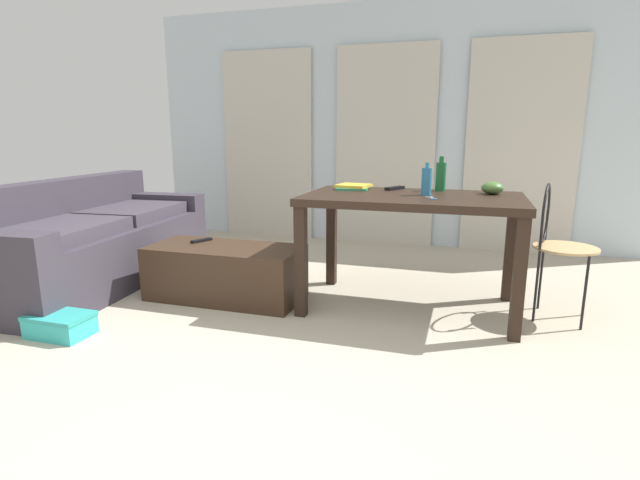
{
  "coord_description": "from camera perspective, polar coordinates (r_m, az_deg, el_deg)",
  "views": [
    {
      "loc": [
        0.88,
        -1.51,
        1.18
      ],
      "look_at": [
        -0.12,
        1.71,
        0.43
      ],
      "focal_mm": 27.15,
      "sensor_mm": 36.0,
      "label": 1
    }
  ],
  "objects": [
    {
      "name": "ground_plane",
      "position": [
        3.31,
        0.66,
        -8.3
      ],
      "size": [
        8.89,
        8.89,
        0.0
      ],
      "primitive_type": "plane",
      "color": "#B2A893"
    },
    {
      "name": "wall_back",
      "position": [
        5.29,
        7.86,
        13.09
      ],
      "size": [
        5.22,
        0.1,
        2.48
      ],
      "primitive_type": "cube",
      "color": "silver",
      "rests_on": "ground"
    },
    {
      "name": "curtains",
      "position": [
        5.21,
        7.63,
        10.79
      ],
      "size": [
        3.71,
        0.03,
        2.06
      ],
      "color": "beige",
      "rests_on": "ground"
    },
    {
      "name": "couch",
      "position": [
        4.25,
        -25.23,
        -0.3
      ],
      "size": [
        1.0,
        2.14,
        0.81
      ],
      "color": "#38333D",
      "rests_on": "ground"
    },
    {
      "name": "coffee_table",
      "position": [
        3.56,
        -11.06,
        -3.76
      ],
      "size": [
        1.09,
        0.5,
        0.38
      ],
      "color": "#382619",
      "rests_on": "ground"
    },
    {
      "name": "craft_table",
      "position": [
        3.25,
        10.8,
        3.44
      ],
      "size": [
        1.41,
        0.82,
        0.78
      ],
      "color": "black",
      "rests_on": "ground"
    },
    {
      "name": "wire_chair",
      "position": [
        3.39,
        26.04,
        0.53
      ],
      "size": [
        0.38,
        0.41,
        0.87
      ],
      "color": "tan",
      "rests_on": "ground"
    },
    {
      "name": "bottle_near",
      "position": [
        3.51,
        14.05,
        7.32
      ],
      "size": [
        0.07,
        0.07,
        0.24
      ],
      "color": "#195B2D",
      "rests_on": "craft_table"
    },
    {
      "name": "bottle_far",
      "position": [
        3.25,
        12.45,
        6.78
      ],
      "size": [
        0.07,
        0.07,
        0.21
      ],
      "color": "teal",
      "rests_on": "craft_table"
    },
    {
      "name": "bowl",
      "position": [
        3.43,
        19.66,
        5.81
      ],
      "size": [
        0.14,
        0.14,
        0.08
      ],
      "primitive_type": "ellipsoid",
      "color": "#477033",
      "rests_on": "craft_table"
    },
    {
      "name": "book_stack",
      "position": [
        3.53,
        3.97,
        6.27
      ],
      "size": [
        0.25,
        0.27,
        0.03
      ],
      "color": "#2D7F56",
      "rests_on": "craft_table"
    },
    {
      "name": "tv_remote_on_table",
      "position": [
        3.54,
        8.81,
        6.07
      ],
      "size": [
        0.13,
        0.18,
        0.02
      ],
      "primitive_type": "cube",
      "rotation": [
        0.0,
        0.0,
        -0.51
      ],
      "color": "black",
      "rests_on": "craft_table"
    },
    {
      "name": "scissors",
      "position": [
        3.09,
        13.09,
        4.82
      ],
      "size": [
        0.08,
        0.12,
        0.0
      ],
      "color": "#9EA0A5",
      "rests_on": "craft_table"
    },
    {
      "name": "tv_remote_primary",
      "position": [
        3.71,
        -13.79,
        -0.04
      ],
      "size": [
        0.11,
        0.17,
        0.02
      ],
      "primitive_type": "cube",
      "rotation": [
        0.0,
        0.0,
        -0.46
      ],
      "color": "black",
      "rests_on": "coffee_table"
    },
    {
      "name": "shoebox",
      "position": [
        3.28,
        -28.29,
        -8.78
      ],
      "size": [
        0.36,
        0.23,
        0.14
      ],
      "color": "#33B2AD",
      "rests_on": "ground"
    }
  ]
}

